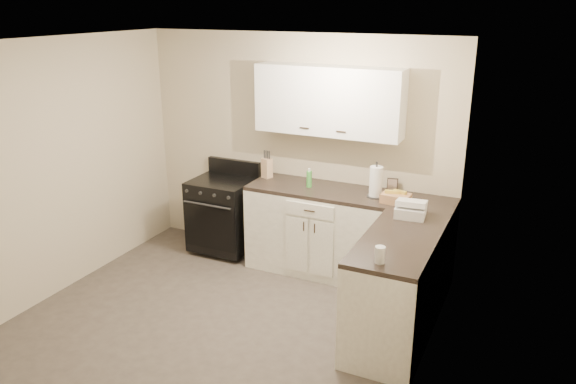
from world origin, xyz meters
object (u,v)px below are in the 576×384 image
at_px(paper_towel, 376,182).
at_px(countertop_grill, 411,211).
at_px(stove, 223,214).
at_px(knife_block, 267,168).
at_px(wicker_basket, 396,198).

relative_size(paper_towel, countertop_grill, 1.18).
relative_size(stove, countertop_grill, 3.09).
xyz_separation_m(knife_block, wicker_basket, (1.51, -0.21, -0.06)).
height_order(stove, countertop_grill, countertop_grill).
distance_m(stove, paper_towel, 1.91).
distance_m(stove, wicker_basket, 2.10).
bearing_deg(stove, countertop_grill, -9.53).
height_order(paper_towel, wicker_basket, paper_towel).
relative_size(wicker_basket, countertop_grill, 1.02).
bearing_deg(countertop_grill, wicker_basket, 120.34).
distance_m(wicker_basket, countertop_grill, 0.37).
distance_m(knife_block, wicker_basket, 1.53).
bearing_deg(knife_block, countertop_grill, 5.36).
bearing_deg(paper_towel, stove, -179.54).
height_order(stove, knife_block, knife_block).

